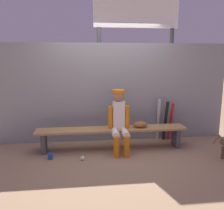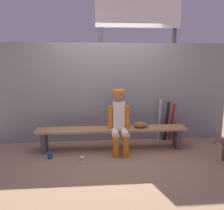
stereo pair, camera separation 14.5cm
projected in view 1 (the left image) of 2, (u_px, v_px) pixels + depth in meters
ground_plane at (112, 149)px, 4.65m from camera, size 30.00×30.00×0.00m
chainlink_fence at (109, 93)px, 4.97m from camera, size 5.01×0.03×2.03m
dugout_bench at (112, 132)px, 4.58m from camera, size 2.85×0.36×0.42m
player_seated at (119, 119)px, 4.44m from camera, size 0.41×0.55×1.16m
baseball_glove at (140, 124)px, 4.62m from camera, size 0.28×0.20×0.12m
bat_aluminum_silver at (158, 120)px, 5.09m from camera, size 0.10×0.21×0.90m
bat_aluminum_black at (165, 121)px, 5.05m from camera, size 0.09×0.20×0.85m
bat_aluminum_red at (171, 121)px, 5.09m from camera, size 0.10×0.21×0.82m
baseball at (83, 158)px, 4.14m from camera, size 0.07×0.07×0.07m
cup_on_ground at (50, 156)px, 4.17m from camera, size 0.08×0.08×0.11m
cup_on_bench at (123, 124)px, 4.65m from camera, size 0.08×0.08×0.11m
scoreboard at (139, 22)px, 5.45m from camera, size 2.22×0.27×3.62m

